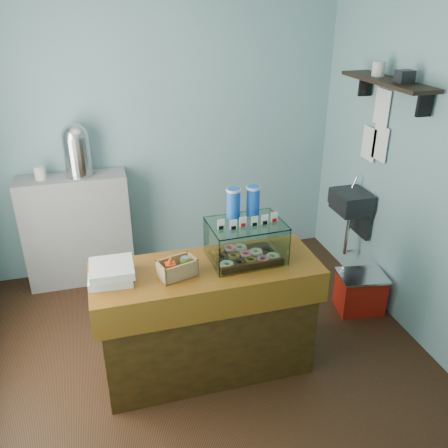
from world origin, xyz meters
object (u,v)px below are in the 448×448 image
object	(u,v)px
red_cooler	(360,292)
counter	(207,319)
display_case	(245,236)
coffee_urn	(77,149)

from	to	relation	value
red_cooler	counter	bearing A→B (deg)	-157.56
counter	display_case	xyz separation A→B (m)	(0.30, 0.07, 0.61)
counter	red_cooler	world-z (taller)	counter
counter	red_cooler	size ratio (longest dim) A/B	3.50
display_case	coffee_urn	distance (m)	1.90
display_case	red_cooler	world-z (taller)	display_case
display_case	coffee_urn	size ratio (longest dim) A/B	1.09
red_cooler	coffee_urn	bearing A→B (deg)	161.28
coffee_urn	red_cooler	xyz separation A→B (m)	(2.32, -1.22, -1.17)
red_cooler	display_case	bearing A→B (deg)	-157.44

